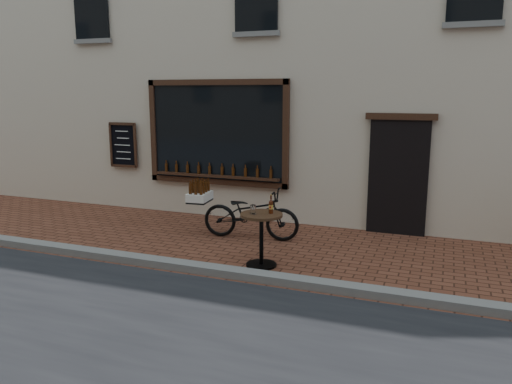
% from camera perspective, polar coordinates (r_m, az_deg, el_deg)
% --- Properties ---
extents(ground, '(90.00, 90.00, 0.00)m').
position_cam_1_polar(ground, '(7.35, -2.42, -10.25)').
color(ground, brown).
rests_on(ground, ground).
extents(kerb, '(90.00, 0.25, 0.12)m').
position_cam_1_polar(kerb, '(7.50, -1.81, -9.30)').
color(kerb, slate).
rests_on(kerb, ground).
extents(cargo_bicycle, '(2.16, 0.82, 1.03)m').
position_cam_1_polar(cargo_bicycle, '(9.31, -0.82, -2.40)').
color(cargo_bicycle, black).
rests_on(cargo_bicycle, ground).
extents(bistro_table, '(0.66, 0.66, 1.14)m').
position_cam_1_polar(bistro_table, '(7.81, 0.64, -4.21)').
color(bistro_table, black).
rests_on(bistro_table, ground).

